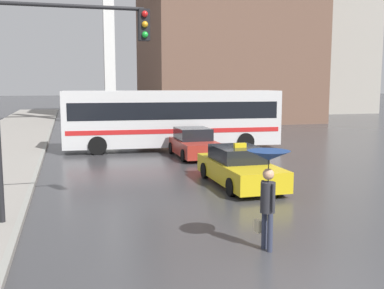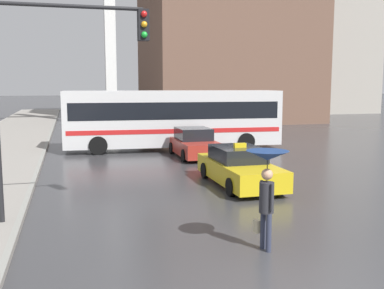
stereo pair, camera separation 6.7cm
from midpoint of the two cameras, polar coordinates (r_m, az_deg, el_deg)
taxi at (r=16.30m, az=5.88°, el=-2.91°), size 1.91×4.68×1.52m
sedan_red at (r=22.50m, az=0.14°, el=0.10°), size 1.91×4.19×1.44m
city_bus at (r=25.03m, az=-2.52°, el=3.52°), size 11.98×3.27×3.26m
pedestrian_with_umbrella at (r=9.78m, az=9.46°, el=-3.82°), size 0.92×0.92×2.20m
traffic_light at (r=11.90m, az=-16.70°, el=9.57°), size 3.89×0.38×5.84m
building_tower_far at (r=61.21m, az=14.25°, el=15.04°), size 15.84×9.76×23.48m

